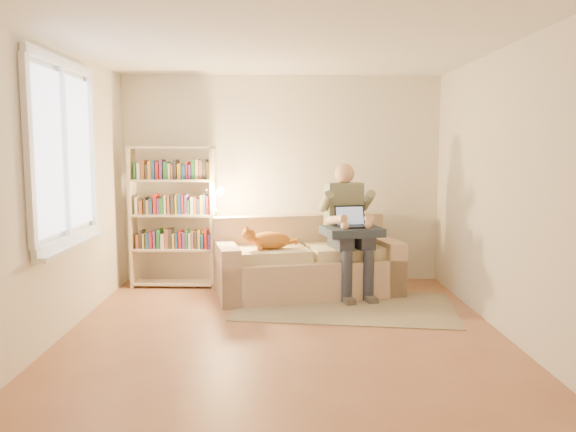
{
  "coord_description": "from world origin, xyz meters",
  "views": [
    {
      "loc": [
        -0.05,
        -4.89,
        1.67
      ],
      "look_at": [
        0.06,
        1.0,
        0.98
      ],
      "focal_mm": 35.0,
      "sensor_mm": 36.0,
      "label": 1
    }
  ],
  "objects_px": {
    "sofa": "(306,266)",
    "cat": "(266,240)",
    "person": "(348,222)",
    "laptop": "(354,222)",
    "bookshelf": "(173,209)"
  },
  "relations": [
    {
      "from": "sofa",
      "to": "laptop",
      "type": "relative_size",
      "value": 5.54
    },
    {
      "from": "laptop",
      "to": "bookshelf",
      "type": "relative_size",
      "value": 0.23
    },
    {
      "from": "person",
      "to": "bookshelf",
      "type": "xyz_separation_m",
      "value": [
        -2.07,
        0.4,
        0.1
      ]
    },
    {
      "from": "sofa",
      "to": "laptop",
      "type": "xyz_separation_m",
      "value": [
        0.52,
        -0.19,
        0.55
      ]
    },
    {
      "from": "laptop",
      "to": "person",
      "type": "bearing_deg",
      "value": 99.17
    },
    {
      "from": "person",
      "to": "bookshelf",
      "type": "distance_m",
      "value": 2.12
    },
    {
      "from": "bookshelf",
      "to": "laptop",
      "type": "bearing_deg",
      "value": -11.22
    },
    {
      "from": "laptop",
      "to": "bookshelf",
      "type": "distance_m",
      "value": 2.19
    },
    {
      "from": "cat",
      "to": "bookshelf",
      "type": "distance_m",
      "value": 1.3
    },
    {
      "from": "sofa",
      "to": "cat",
      "type": "bearing_deg",
      "value": -165.21
    },
    {
      "from": "person",
      "to": "laptop",
      "type": "relative_size",
      "value": 3.77
    },
    {
      "from": "sofa",
      "to": "cat",
      "type": "relative_size",
      "value": 3.45
    },
    {
      "from": "person",
      "to": "laptop",
      "type": "distance_m",
      "value": 0.14
    },
    {
      "from": "cat",
      "to": "laptop",
      "type": "xyz_separation_m",
      "value": [
        0.99,
        0.04,
        0.2
      ]
    },
    {
      "from": "person",
      "to": "laptop",
      "type": "height_order",
      "value": "person"
    }
  ]
}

